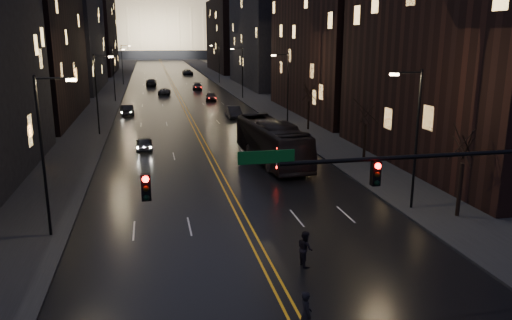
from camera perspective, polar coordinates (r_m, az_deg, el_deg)
ground at (r=21.55m, az=3.80°, el=-16.56°), size 900.00×900.00×0.00m
road at (r=148.32m, az=-10.09°, el=9.59°), size 20.00×320.00×0.02m
sidewalk_left at (r=148.48m, az=-15.57°, el=9.33°), size 8.00×320.00×0.16m
sidewalk_right at (r=149.46m, az=-4.65°, el=9.82°), size 8.00×320.00×0.16m
center_line at (r=148.31m, az=-10.09°, el=9.60°), size 0.62×320.00×0.01m
building_left_mid at (r=73.60m, az=-25.32°, el=15.12°), size 12.00×30.00×28.00m
building_left_far at (r=110.96m, az=-20.71°, el=12.67°), size 12.00×34.00×20.00m
building_left_dist at (r=158.61m, az=-18.25°, el=13.73°), size 12.00×40.00×24.00m
building_right_near at (r=46.01m, az=23.46°, el=14.22°), size 12.00×26.00×24.00m
building_right_mid at (r=112.92m, az=1.48°, el=15.07°), size 12.00×34.00×26.00m
building_right_dist at (r=159.98m, az=-2.64°, el=14.04°), size 12.00×40.00×22.00m
capitol at (r=267.94m, az=-11.27°, el=15.10°), size 90.00×50.00×58.50m
traffic_signal at (r=21.79m, az=19.17°, el=-2.36°), size 17.29×0.45×7.00m
streetlamp_right_near at (r=32.62m, az=17.64°, el=3.00°), size 2.13×0.25×9.00m
streetlamp_left_near at (r=28.99m, az=-22.91°, el=1.22°), size 2.13×0.25×9.00m
streetlamp_right_mid at (r=60.28m, az=3.50°, el=8.42°), size 2.13×0.25×9.00m
streetlamp_left_mid at (r=58.39m, az=-17.61°, el=7.61°), size 2.13×0.25×9.00m
streetlamp_right_far at (r=89.46m, az=-1.69°, el=10.27°), size 2.13×0.25×9.00m
streetlamp_left_far at (r=88.20m, az=-15.85°, el=9.70°), size 2.13×0.25×9.00m
streetlamp_right_dist at (r=119.05m, az=-4.33°, el=11.17°), size 2.13×0.25×9.00m
streetlamp_left_dist at (r=118.10m, az=-14.97°, el=10.72°), size 2.13×0.25×9.00m
tree_right_near at (r=32.23m, az=22.69°, el=1.42°), size 2.40×2.40×6.65m
tree_right_mid at (r=44.25m, az=12.48°, el=5.35°), size 2.40×2.40×6.65m
tree_right_far at (r=59.06m, az=6.08°, el=7.71°), size 2.40×2.40×6.65m
bus at (r=44.17m, az=1.82°, el=2.11°), size 4.11×13.37×3.67m
oncoming_car_a at (r=50.25m, az=-12.67°, el=1.88°), size 1.62×3.95×1.34m
oncoming_car_b at (r=73.08m, az=-14.54°, el=5.56°), size 2.18×4.74×1.51m
oncoming_car_c at (r=97.51m, az=-10.44°, el=7.73°), size 2.63×4.82×1.28m
oncoming_car_d at (r=114.93m, az=-11.89°, el=8.68°), size 2.48×5.67×1.62m
receding_car_a at (r=68.60m, az=-2.54°, el=5.50°), size 1.75×4.86×1.59m
receding_car_b at (r=86.64m, az=-5.17°, el=7.22°), size 2.28×4.63×1.52m
receding_car_c at (r=104.94m, az=-6.72°, el=8.33°), size 2.38×4.94×1.39m
receding_car_d at (r=145.75m, az=-7.81°, el=9.91°), size 2.80×5.73×1.57m
pedestrian_a at (r=19.46m, az=5.73°, el=-17.10°), size 0.49×0.70×1.84m
pedestrian_b at (r=24.75m, az=5.63°, el=-10.02°), size 0.58×0.92×1.80m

